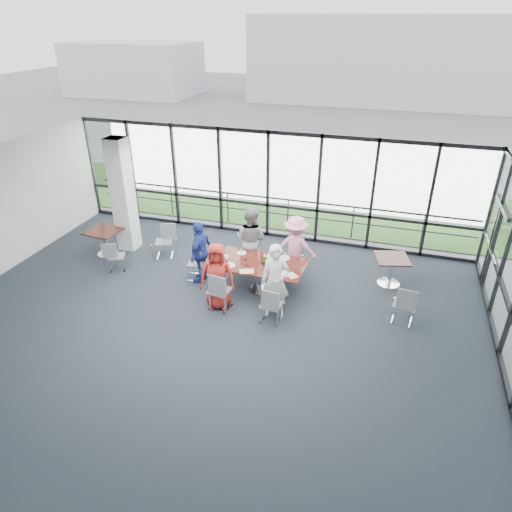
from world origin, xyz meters
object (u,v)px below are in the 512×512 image
(diner_near_right, at_px, (275,282))
(chair_main_nl, at_px, (220,291))
(structural_column, at_px, (123,196))
(diner_far_right, at_px, (295,248))
(chair_main_end, at_px, (197,263))
(chair_spare_r, at_px, (404,304))
(diner_near_left, at_px, (217,276))
(chair_spare_la, at_px, (117,256))
(side_table_right, at_px, (392,262))
(chair_main_fr, at_px, (292,258))
(chair_main_fl, at_px, (250,250))
(diner_end, at_px, (200,252))
(chair_spare_lb, at_px, (164,242))
(chair_main_nr, at_px, (271,305))
(diner_far_left, at_px, (251,240))
(side_table_left, at_px, (104,234))
(main_table, at_px, (260,267))

(diner_near_right, distance_m, chair_main_nl, 1.34)
(structural_column, bearing_deg, diner_far_right, -2.61)
(chair_main_end, relative_size, chair_spare_r, 0.97)
(diner_near_left, distance_m, chair_main_end, 1.47)
(diner_near_left, distance_m, chair_spare_r, 4.17)
(diner_far_right, xyz_separation_m, chair_spare_la, (-4.57, -1.04, -0.44))
(side_table_right, xyz_separation_m, diner_near_right, (-2.40, -2.14, 0.26))
(chair_spare_la, bearing_deg, chair_main_fr, -8.79)
(chair_main_fl, bearing_deg, chair_spare_la, 23.13)
(structural_column, bearing_deg, diner_near_left, -29.91)
(diner_near_right, distance_m, chair_main_fl, 2.37)
(diner_end, height_order, chair_spare_la, diner_end)
(diner_end, bearing_deg, chair_spare_la, -83.03)
(diner_near_right, distance_m, chair_main_fr, 1.98)
(diner_near_left, distance_m, chair_spare_lb, 3.02)
(chair_main_nr, height_order, chair_main_fl, chair_main_fl)
(chair_main_end, xyz_separation_m, chair_spare_r, (5.08, -0.37, 0.01))
(chair_main_nr, bearing_deg, chair_main_nl, 179.72)
(diner_far_left, xyz_separation_m, chair_spare_la, (-3.39, -1.04, -0.49))
(chair_main_fr, relative_size, chair_spare_lb, 1.01)
(diner_near_left, bearing_deg, chair_main_nr, -21.59)
(side_table_right, relative_size, chair_main_nr, 1.08)
(side_table_left, height_order, chair_main_nr, chair_main_nr)
(side_table_left, relative_size, diner_near_right, 0.54)
(chair_main_nl, relative_size, chair_spare_r, 1.05)
(main_table, relative_size, diner_far_right, 1.32)
(main_table, height_order, chair_main_nr, chair_main_nr)
(chair_main_nl, height_order, chair_main_nr, chair_main_nl)
(diner_far_right, xyz_separation_m, chair_main_fl, (-1.28, 0.21, -0.37))
(diner_end, height_order, chair_main_nl, diner_end)
(diner_near_right, bearing_deg, chair_spare_r, 2.65)
(chair_spare_r, bearing_deg, side_table_right, 110.44)
(diner_end, distance_m, chair_main_fl, 1.47)
(side_table_right, xyz_separation_m, chair_main_fr, (-2.47, -0.21, -0.16))
(diner_end, bearing_deg, structural_column, -108.93)
(chair_main_nr, bearing_deg, side_table_right, 51.16)
(chair_main_fr, bearing_deg, chair_main_fl, -13.63)
(chair_main_fr, distance_m, chair_spare_r, 3.13)
(main_table, distance_m, diner_far_left, 1.04)
(diner_end, xyz_separation_m, chair_main_fr, (2.11, 1.02, -0.36))
(diner_near_right, xyz_separation_m, diner_far_left, (-1.14, 1.78, 0.02))
(diner_near_right, bearing_deg, structural_column, 148.41)
(chair_main_end, bearing_deg, side_table_left, -107.10)
(chair_main_fr, height_order, chair_spare_la, chair_main_fr)
(chair_main_fr, bearing_deg, chair_spare_lb, -9.04)
(chair_main_nl, xyz_separation_m, chair_main_nr, (1.27, -0.14, -0.04))
(main_table, height_order, chair_spare_r, chair_spare_r)
(structural_column, distance_m, diner_end, 3.06)
(chair_main_nl, distance_m, chair_spare_la, 3.37)
(side_table_left, bearing_deg, chair_spare_lb, 13.12)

